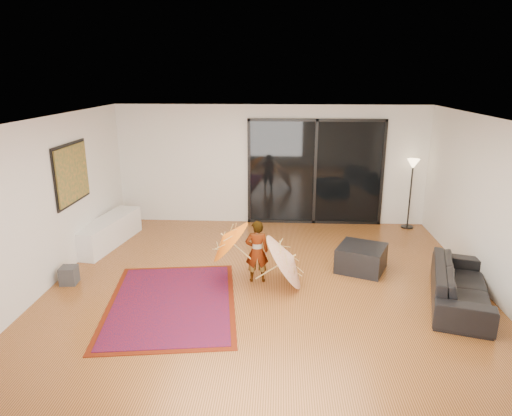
# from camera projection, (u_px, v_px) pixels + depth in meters

# --- Properties ---
(floor) EXTENTS (7.00, 7.00, 0.00)m
(floor) POSITION_uv_depth(u_px,v_px,m) (265.00, 289.00, 7.37)
(floor) COLOR #A95E2E
(floor) RESTS_ON ground
(ceiling) EXTENTS (7.00, 7.00, 0.00)m
(ceiling) POSITION_uv_depth(u_px,v_px,m) (266.00, 120.00, 6.61)
(ceiling) COLOR white
(ceiling) RESTS_ON wall_back
(wall_back) EXTENTS (7.00, 0.00, 7.00)m
(wall_back) POSITION_uv_depth(u_px,v_px,m) (271.00, 165.00, 10.34)
(wall_back) COLOR silver
(wall_back) RESTS_ON floor
(wall_front) EXTENTS (7.00, 0.00, 7.00)m
(wall_front) POSITION_uv_depth(u_px,v_px,m) (251.00, 333.00, 3.64)
(wall_front) COLOR silver
(wall_front) RESTS_ON floor
(wall_left) EXTENTS (0.00, 7.00, 7.00)m
(wall_left) POSITION_uv_depth(u_px,v_px,m) (44.00, 205.00, 7.17)
(wall_left) COLOR silver
(wall_left) RESTS_ON floor
(wall_right) EXTENTS (0.00, 7.00, 7.00)m
(wall_right) POSITION_uv_depth(u_px,v_px,m) (500.00, 213.00, 6.81)
(wall_right) COLOR silver
(wall_right) RESTS_ON floor
(sliding_door) EXTENTS (3.06, 0.07, 2.40)m
(sliding_door) POSITION_uv_depth(u_px,v_px,m) (315.00, 172.00, 10.30)
(sliding_door) COLOR black
(sliding_door) RESTS_ON wall_back
(painting) EXTENTS (0.04, 1.28, 1.08)m
(painting) POSITION_uv_depth(u_px,v_px,m) (72.00, 174.00, 8.05)
(painting) COLOR black
(painting) RESTS_ON wall_left
(media_console) EXTENTS (0.79, 1.99, 0.54)m
(media_console) POSITION_uv_depth(u_px,v_px,m) (108.00, 232.00, 9.23)
(media_console) COLOR white
(media_console) RESTS_ON floor
(speaker) EXTENTS (0.28, 0.28, 0.30)m
(speaker) POSITION_uv_depth(u_px,v_px,m) (69.00, 275.00, 7.52)
(speaker) COLOR #424244
(speaker) RESTS_ON floor
(persian_rug) EXTENTS (2.24, 2.88, 0.02)m
(persian_rug) POSITION_uv_depth(u_px,v_px,m) (172.00, 302.00, 6.91)
(persian_rug) COLOR #561707
(persian_rug) RESTS_ON floor
(sofa) EXTENTS (1.33, 2.15, 0.59)m
(sofa) POSITION_uv_depth(u_px,v_px,m) (461.00, 285.00, 6.85)
(sofa) COLOR black
(sofa) RESTS_ON floor
(ottoman) EXTENTS (1.01, 1.01, 0.44)m
(ottoman) POSITION_uv_depth(u_px,v_px,m) (361.00, 258.00, 8.04)
(ottoman) COLOR black
(ottoman) RESTS_ON floor
(floor_lamp) EXTENTS (0.27, 0.27, 1.57)m
(floor_lamp) POSITION_uv_depth(u_px,v_px,m) (412.00, 174.00, 9.97)
(floor_lamp) COLOR black
(floor_lamp) RESTS_ON floor
(child) EXTENTS (0.41, 0.29, 1.06)m
(child) POSITION_uv_depth(u_px,v_px,m) (257.00, 251.00, 7.52)
(child) COLOR #999999
(child) RESTS_ON floor
(parasol_orange) EXTENTS (0.68, 0.83, 0.88)m
(parasol_orange) POSITION_uv_depth(u_px,v_px,m) (223.00, 240.00, 7.44)
(parasol_orange) COLOR orange
(parasol_orange) RESTS_ON child
(parasol_white) EXTENTS (0.72, 1.00, 1.00)m
(parasol_white) POSITION_uv_depth(u_px,v_px,m) (293.00, 257.00, 7.35)
(parasol_white) COLOR silver
(parasol_white) RESTS_ON floor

